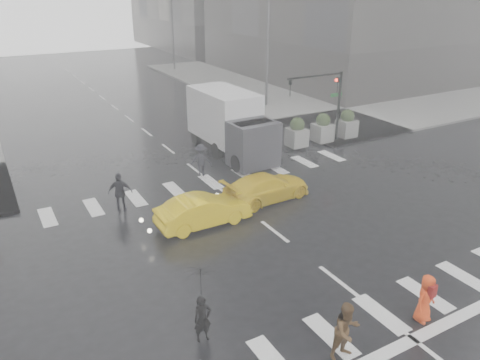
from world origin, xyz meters
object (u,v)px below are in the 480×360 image
box_truck (231,122)px  pedestrian_orange (426,298)px  traffic_signal_pole (327,94)px  pedestrian_brown (347,331)px  taxi_mid (203,210)px

box_truck → pedestrian_orange: bearing=-98.7°
pedestrian_orange → box_truck: size_ratio=0.23×
traffic_signal_pole → box_truck: 6.27m
pedestrian_brown → pedestrian_orange: size_ratio=1.11×
pedestrian_brown → taxi_mid: (-0.11, 8.80, -0.20)m
traffic_signal_pole → taxi_mid: bearing=-152.0°
traffic_signal_pole → pedestrian_brown: traffic_signal_pole is taller
traffic_signal_pole → taxi_mid: size_ratio=1.11×
pedestrian_brown → box_truck: size_ratio=0.25×
pedestrian_brown → pedestrian_orange: (3.09, -0.01, -0.08)m
pedestrian_orange → taxi_mid: (-3.20, 8.81, -0.13)m
pedestrian_orange → box_truck: 16.25m
pedestrian_brown → pedestrian_orange: 3.09m
traffic_signal_pole → pedestrian_brown: 18.71m
box_truck → pedestrian_brown: bearing=-109.2°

